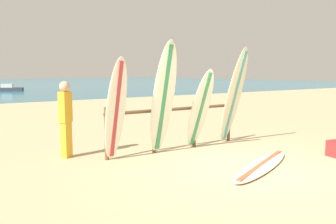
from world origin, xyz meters
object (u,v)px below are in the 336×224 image
(surfboard_leaning_center, at_px, (234,96))
(beachgoer_standing, at_px, (66,116))
(surfboard_leaning_left, at_px, (163,99))
(surfboard_leaning_center_left, at_px, (200,109))
(surfboard_rack, at_px, (175,120))
(small_boat_offshore, at_px, (7,89))
(surfboard_lying_on_sand, at_px, (262,165))
(surfboard_leaning_far_left, at_px, (116,110))

(surfboard_leaning_center, relative_size, beachgoer_standing, 1.49)
(surfboard_leaning_left, distance_m, surfboard_leaning_center_left, 1.13)
(surfboard_rack, relative_size, small_boat_offshore, 1.26)
(surfboard_rack, distance_m, small_boat_offshore, 29.71)
(surfboard_lying_on_sand, distance_m, small_boat_offshore, 31.95)
(surfboard_leaning_center_left, xyz_separation_m, surfboard_leaning_center, (1.12, -0.01, 0.28))
(surfboard_leaning_center_left, height_order, surfboard_lying_on_sand, surfboard_leaning_center_left)
(surfboard_lying_on_sand, xyz_separation_m, beachgoer_standing, (-3.01, 2.94, 0.90))
(surfboard_leaning_center, bearing_deg, surfboard_leaning_center_left, 179.43)
(surfboard_leaning_center_left, bearing_deg, beachgoer_standing, 160.75)
(surfboard_rack, distance_m, surfboard_leaning_left, 0.88)
(surfboard_leaning_far_left, bearing_deg, beachgoer_standing, 128.40)
(surfboard_leaning_center_left, relative_size, surfboard_lying_on_sand, 0.71)
(surfboard_rack, bearing_deg, surfboard_leaning_far_left, -171.12)
(surfboard_leaning_center, relative_size, surfboard_lying_on_sand, 0.91)
(surfboard_rack, bearing_deg, surfboard_leaning_left, -147.58)
(surfboard_leaning_center_left, height_order, small_boat_offshore, surfboard_leaning_center_left)
(surfboard_leaning_center_left, bearing_deg, surfboard_leaning_left, -178.66)
(surfboard_rack, bearing_deg, surfboard_leaning_center_left, -34.27)
(surfboard_leaning_far_left, height_order, surfboard_leaning_left, surfboard_leaning_left)
(surfboard_leaning_far_left, bearing_deg, surfboard_leaning_center, -1.54)
(beachgoer_standing, bearing_deg, surfboard_lying_on_sand, -44.35)
(surfboard_leaning_center, bearing_deg, small_boat_offshore, 91.27)
(surfboard_rack, distance_m, surfboard_lying_on_sand, 2.42)
(surfboard_leaning_center_left, bearing_deg, surfboard_leaning_far_left, 177.96)
(surfboard_rack, bearing_deg, surfboard_leaning_center, -12.33)
(surfboard_leaning_left, height_order, surfboard_lying_on_sand, surfboard_leaning_left)
(surfboard_leaning_center, height_order, small_boat_offshore, surfboard_leaning_center)
(surfboard_lying_on_sand, xyz_separation_m, small_boat_offshore, (0.40, 31.94, 0.22))
(surfboard_lying_on_sand, bearing_deg, surfboard_leaning_center_left, 91.61)
(beachgoer_standing, distance_m, small_boat_offshore, 29.21)
(surfboard_leaning_left, bearing_deg, surfboard_leaning_far_left, 174.69)
(surfboard_leaning_far_left, bearing_deg, small_boat_offshore, 84.95)
(surfboard_leaning_far_left, bearing_deg, surfboard_rack, 8.88)
(surfboard_leaning_center, distance_m, small_boat_offshore, 30.07)
(beachgoer_standing, bearing_deg, surfboard_leaning_far_left, -51.60)
(surfboard_rack, bearing_deg, small_boat_offshore, 88.16)
(surfboard_leaning_far_left, relative_size, surfboard_lying_on_sand, 0.80)
(surfboard_leaning_center_left, bearing_deg, surfboard_lying_on_sand, -88.39)
(surfboard_rack, bearing_deg, beachgoer_standing, 164.31)
(surfboard_leaning_far_left, relative_size, small_boat_offshore, 0.75)
(small_boat_offshore, bearing_deg, surfboard_lying_on_sand, -90.71)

